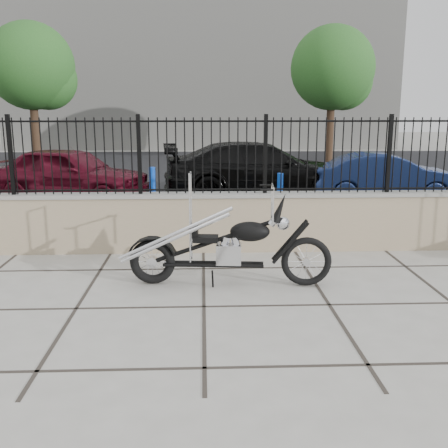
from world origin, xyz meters
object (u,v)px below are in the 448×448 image
chopper_motorcycle (225,229)px  car_blue (386,177)px  car_red (70,174)px  car_black (260,170)px

chopper_motorcycle → car_blue: bearing=60.5°
car_blue → chopper_motorcycle: bearing=151.7°
chopper_motorcycle → car_red: 7.54m
car_red → car_black: 4.84m
car_black → car_blue: 3.20m
car_red → car_black: size_ratio=0.81×
chopper_motorcycle → car_blue: (4.36, 6.36, -0.16)m
car_red → car_black: (4.83, 0.28, 0.04)m
chopper_motorcycle → car_black: chopper_motorcycle is taller
chopper_motorcycle → car_red: size_ratio=0.63×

